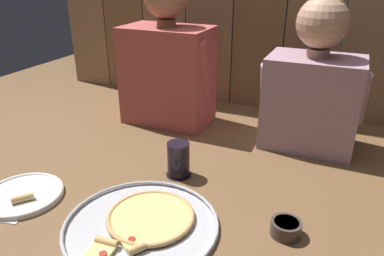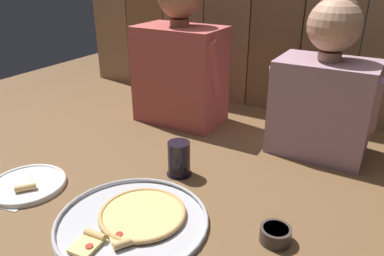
% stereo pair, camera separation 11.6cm
% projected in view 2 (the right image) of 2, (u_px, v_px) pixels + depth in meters
% --- Properties ---
extents(ground_plane, '(3.20, 3.20, 0.00)m').
position_uv_depth(ground_plane, '(179.00, 192.00, 1.16)').
color(ground_plane, brown).
extents(pizza_tray, '(0.42, 0.42, 0.03)m').
position_uv_depth(pizza_tray, '(135.00, 219.00, 1.02)').
color(pizza_tray, '#B2B2B7').
rests_on(pizza_tray, ground).
extents(dinner_plate, '(0.24, 0.24, 0.03)m').
position_uv_depth(dinner_plate, '(27.00, 184.00, 1.18)').
color(dinner_plate, white).
rests_on(dinner_plate, ground).
extents(drinking_glass, '(0.09, 0.09, 0.12)m').
position_uv_depth(drinking_glass, '(179.00, 159.00, 1.23)').
color(drinking_glass, black).
rests_on(drinking_glass, ground).
extents(dipping_bowl, '(0.08, 0.08, 0.04)m').
position_uv_depth(dipping_bowl, '(275.00, 234.00, 0.94)').
color(dipping_bowl, '#3D332D').
rests_on(dipping_bowl, ground).
extents(diner_left, '(0.40, 0.23, 0.63)m').
position_uv_depth(diner_left, '(180.00, 58.00, 1.58)').
color(diner_left, '#AD4C47').
rests_on(diner_left, ground).
extents(diner_right, '(0.38, 0.24, 0.57)m').
position_uv_depth(diner_right, '(325.00, 87.00, 1.31)').
color(diner_right, gray).
rests_on(diner_right, ground).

